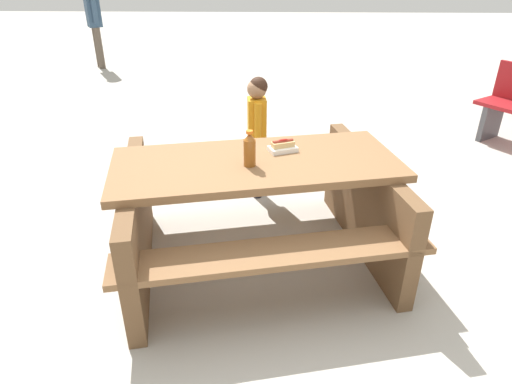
{
  "coord_description": "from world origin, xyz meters",
  "views": [
    {
      "loc": [
        0.08,
        -2.57,
        1.9
      ],
      "look_at": [
        0.0,
        0.0,
        0.52
      ],
      "focal_mm": 31.33,
      "sensor_mm": 36.0,
      "label": 1
    }
  ],
  "objects_px": {
    "picnic_table": "(256,203)",
    "bystander_adult": "(92,9)",
    "soda_bottle": "(250,150)",
    "child_in_coat": "(257,123)",
    "hotdog_tray": "(283,147)"
  },
  "relations": [
    {
      "from": "picnic_table",
      "to": "bystander_adult",
      "type": "distance_m",
      "value": 6.67
    },
    {
      "from": "soda_bottle",
      "to": "bystander_adult",
      "type": "bearing_deg",
      "value": 117.23
    },
    {
      "from": "hotdog_tray",
      "to": "child_in_coat",
      "type": "height_order",
      "value": "child_in_coat"
    },
    {
      "from": "picnic_table",
      "to": "soda_bottle",
      "type": "xyz_separation_m",
      "value": [
        -0.04,
        -0.07,
        0.41
      ]
    },
    {
      "from": "soda_bottle",
      "to": "hotdog_tray",
      "type": "height_order",
      "value": "soda_bottle"
    },
    {
      "from": "picnic_table",
      "to": "bystander_adult",
      "type": "xyz_separation_m",
      "value": [
        -3.1,
        5.88,
        0.58
      ]
    },
    {
      "from": "picnic_table",
      "to": "bystander_adult",
      "type": "height_order",
      "value": "bystander_adult"
    },
    {
      "from": "child_in_coat",
      "to": "bystander_adult",
      "type": "height_order",
      "value": "bystander_adult"
    },
    {
      "from": "soda_bottle",
      "to": "child_in_coat",
      "type": "relative_size",
      "value": 0.22
    },
    {
      "from": "child_in_coat",
      "to": "bystander_adult",
      "type": "distance_m",
      "value": 5.83
    },
    {
      "from": "picnic_table",
      "to": "hotdog_tray",
      "type": "relative_size",
      "value": 9.86
    },
    {
      "from": "picnic_table",
      "to": "soda_bottle",
      "type": "bearing_deg",
      "value": -116.0
    },
    {
      "from": "soda_bottle",
      "to": "child_in_coat",
      "type": "bearing_deg",
      "value": 89.12
    },
    {
      "from": "soda_bottle",
      "to": "hotdog_tray",
      "type": "bearing_deg",
      "value": 48.21
    },
    {
      "from": "picnic_table",
      "to": "hotdog_tray",
      "type": "xyz_separation_m",
      "value": [
        0.17,
        0.16,
        0.34
      ]
    }
  ]
}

